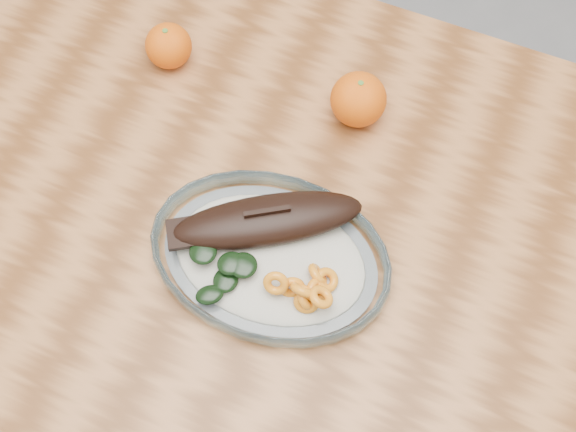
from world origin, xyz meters
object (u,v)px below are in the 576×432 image
at_px(orange_left, 169,46).
at_px(orange_right, 358,99).
at_px(dining_table, 238,222).
at_px(plated_meal, 270,254).

height_order(orange_left, orange_right, orange_right).
bearing_deg(dining_table, orange_right, 58.36).
distance_m(plated_meal, orange_right, 0.26).
bearing_deg(orange_right, orange_left, -177.03).
bearing_deg(plated_meal, orange_right, 80.73).
relative_size(plated_meal, orange_right, 7.54).
distance_m(dining_table, orange_left, 0.28).
relative_size(dining_table, orange_right, 15.04).
bearing_deg(plated_meal, dining_table, 136.56).
bearing_deg(dining_table, orange_left, 136.91).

